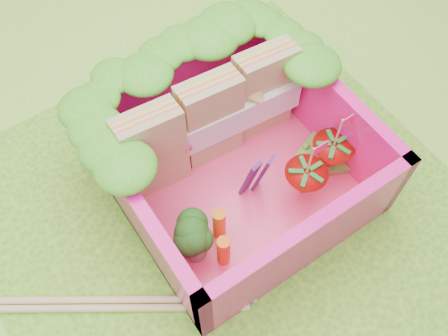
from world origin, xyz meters
TOP-DOWN VIEW (x-y plane):
  - ground at (0.00, 0.00)m, footprint 14.00×14.00m
  - placemat at (0.00, 0.00)m, footprint 2.60×2.60m
  - bento_floor at (0.16, 0.15)m, footprint 1.30×1.30m
  - bento_box at (0.16, 0.15)m, footprint 1.30×1.30m
  - lettuce_ruffle at (0.16, 0.62)m, footprint 1.43×0.77m
  - sandwich_stack at (0.16, 0.41)m, footprint 1.12×0.27m
  - broccoli at (-0.28, -0.10)m, footprint 0.33×0.33m
  - carrot_sticks at (-0.15, -0.15)m, footprint 0.13×0.21m
  - purple_wedges at (0.20, 0.02)m, footprint 0.15×0.05m
  - strawberry_left at (0.42, -0.14)m, footprint 0.24×0.24m
  - strawberry_right at (0.66, -0.09)m, footprint 0.24×0.24m
  - snap_peas at (0.66, -0.02)m, footprint 0.32×0.38m
  - chopsticks at (-1.10, 0.12)m, footprint 1.93×1.28m

SIDE VIEW (x-z plane):
  - ground at x=0.00m, z-range 0.00..0.00m
  - placemat at x=0.00m, z-range 0.00..0.03m
  - chopsticks at x=-1.10m, z-range 0.03..0.07m
  - bento_floor at x=0.16m, z-range 0.03..0.08m
  - snap_peas at x=0.66m, z-range 0.08..0.13m
  - strawberry_left at x=0.42m, z-range -0.03..0.45m
  - strawberry_right at x=0.66m, z-range -0.03..0.45m
  - carrot_sticks at x=-0.15m, z-range 0.08..0.34m
  - broccoli at x=-0.28m, z-range 0.13..0.40m
  - purple_wedges at x=0.20m, z-range 0.08..0.46m
  - bento_box at x=0.16m, z-range 0.03..0.58m
  - sandwich_stack at x=0.16m, z-range 0.07..0.69m
  - lettuce_ruffle at x=0.16m, z-range 0.58..0.69m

